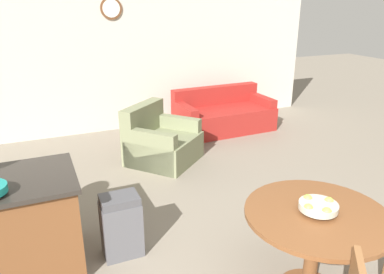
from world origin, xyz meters
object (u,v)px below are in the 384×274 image
object	(u,v)px
dining_table	(315,232)
armchair	(161,143)
fruit_bowl	(318,206)
trash_bin	(121,226)
couch	(223,115)

from	to	relation	value
dining_table	armchair	bearing A→B (deg)	94.25
fruit_bowl	armchair	distance (m)	3.11
dining_table	trash_bin	xyz separation A→B (m)	(-1.28, 1.11, -0.28)
trash_bin	couch	bearing A→B (deg)	47.82
fruit_bowl	trash_bin	world-z (taller)	fruit_bowl
fruit_bowl	trash_bin	xyz separation A→B (m)	(-1.28, 1.11, -0.51)
dining_table	trash_bin	bearing A→B (deg)	139.14
dining_table	armchair	world-z (taller)	armchair
dining_table	couch	xyz separation A→B (m)	(1.31, 3.97, -0.32)
dining_table	trash_bin	distance (m)	1.72
couch	fruit_bowl	bearing A→B (deg)	-109.74
dining_table	fruit_bowl	xyz separation A→B (m)	(-0.00, -0.00, 0.23)
fruit_bowl	couch	bearing A→B (deg)	71.75
fruit_bowl	couch	distance (m)	4.22
trash_bin	armchair	distance (m)	2.21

